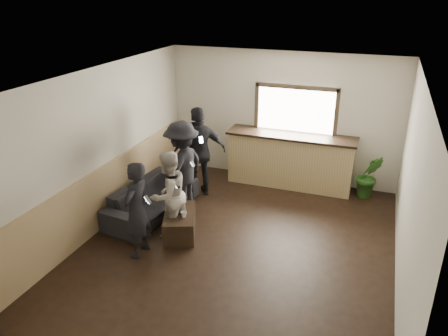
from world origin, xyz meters
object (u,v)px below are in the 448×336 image
at_px(coffee_table, 180,223).
at_px(person_c, 182,167).
at_px(sofa, 153,199).
at_px(cup_a, 178,205).
at_px(cup_b, 184,214).
at_px(person_d, 199,152).
at_px(person_a, 137,210).
at_px(potted_plant, 369,176).
at_px(person_b, 169,195).
at_px(bar_counter, 290,157).

relative_size(coffee_table, person_c, 0.52).
height_order(sofa, coffee_table, sofa).
height_order(cup_a, cup_b, cup_b).
relative_size(cup_a, person_d, 0.06).
height_order(cup_b, person_a, person_a).
bearing_deg(person_d, person_c, 52.53).
bearing_deg(potted_plant, cup_b, -136.01).
distance_m(cup_b, person_d, 1.80).
distance_m(coffee_table, person_b, 0.58).
relative_size(cup_a, cup_b, 1.12).
distance_m(bar_counter, potted_plant, 1.64).
bearing_deg(coffee_table, person_b, -157.67).
relative_size(coffee_table, cup_b, 8.96).
bearing_deg(person_c, person_d, -174.84).
relative_size(coffee_table, potted_plant, 1.01).
distance_m(bar_counter, cup_b, 3.04).
bearing_deg(person_c, coffee_table, 28.44).
bearing_deg(potted_plant, person_d, -162.15).
relative_size(cup_b, potted_plant, 0.11).
distance_m(sofa, coffee_table, 0.95).
bearing_deg(bar_counter, person_a, -116.16).
height_order(person_b, person_d, person_d).
height_order(coffee_table, potted_plant, potted_plant).
distance_m(sofa, person_d, 1.35).
bearing_deg(person_b, coffee_table, 133.30).
bearing_deg(cup_b, person_a, -125.98).
distance_m(coffee_table, cup_b, 0.31).
relative_size(coffee_table, person_b, 0.61).
xyz_separation_m(cup_a, person_a, (-0.23, -0.96, 0.34)).
bearing_deg(person_d, cup_a, 61.98).
height_order(bar_counter, coffee_table, bar_counter).
relative_size(sofa, cup_b, 20.21).
xyz_separation_m(person_a, person_b, (0.19, 0.71, -0.03)).
height_order(potted_plant, person_b, person_b).
bearing_deg(cup_a, sofa, 154.90).
relative_size(sofa, person_b, 1.37).
bearing_deg(cup_b, person_b, 171.74).
height_order(cup_b, person_c, person_c).
relative_size(sofa, potted_plant, 2.28).
bearing_deg(potted_plant, bar_counter, 178.39).
xyz_separation_m(cup_a, person_b, (-0.04, -0.24, 0.31)).
distance_m(bar_counter, person_c, 2.49).
bearing_deg(sofa, cup_b, -115.67).
height_order(cup_a, person_d, person_d).
height_order(coffee_table, person_c, person_c).
xyz_separation_m(potted_plant, person_c, (-3.30, -1.79, 0.43)).
bearing_deg(person_b, person_c, -148.56).
xyz_separation_m(cup_a, person_c, (-0.20, 0.66, 0.43)).
relative_size(cup_a, person_c, 0.07).
distance_m(person_a, person_c, 1.62).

